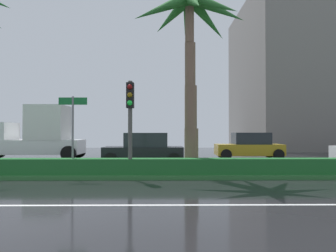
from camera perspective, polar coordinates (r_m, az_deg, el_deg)
ground_plane at (r=15.39m, az=-14.03°, el=-7.81°), size 90.00×42.00×0.10m
near_lane_divider_stripe at (r=8.81m, az=-24.88°, el=-12.58°), size 81.00×0.14×0.01m
median_strip at (r=14.41m, az=-14.96°, el=-7.77°), size 85.50×4.00×0.15m
median_hedge at (r=13.03m, az=-16.48°, el=-6.84°), size 76.50×0.70×0.60m
palm_tree_centre_left at (r=13.96m, az=3.94°, el=17.13°), size 4.78×4.68×7.61m
traffic_signal_median_right at (r=12.32m, az=-6.69°, el=2.81°), size 0.28×0.43×3.56m
street_name_sign at (r=13.06m, az=-16.44°, el=0.33°), size 1.10×0.08×3.00m
box_truck_lead at (r=22.52m, az=-22.68°, el=-1.52°), size 6.40×2.64×3.46m
car_in_traffic_second at (r=17.72m, az=-4.19°, el=-4.09°), size 4.30×2.02×1.72m
car_in_traffic_third at (r=21.91m, az=14.16°, el=-3.47°), size 4.30×2.02×1.72m
building_far_right at (r=39.56m, az=23.94°, el=7.97°), size 15.19×15.90×15.78m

